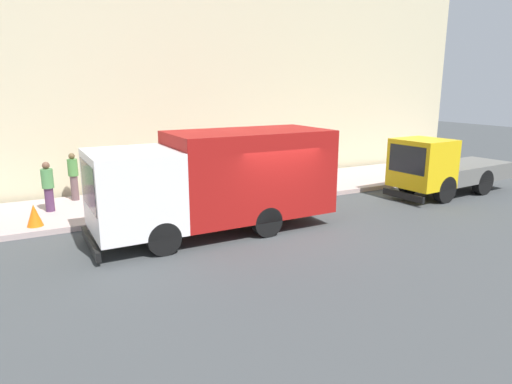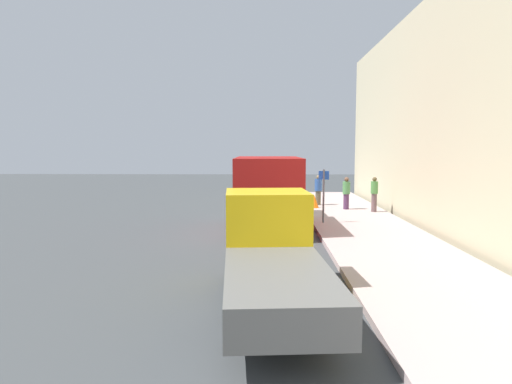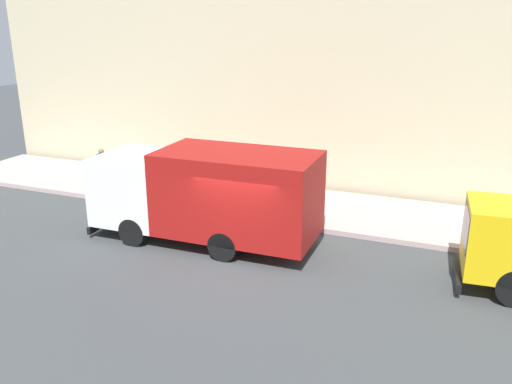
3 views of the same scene
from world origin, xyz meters
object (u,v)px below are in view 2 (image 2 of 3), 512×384
at_px(pedestrian_walking, 374,193).
at_px(street_sign_post, 324,191).
at_px(traffic_cone_orange, 314,201).
at_px(small_flatbed_truck, 271,254).
at_px(pedestrian_standing, 318,189).
at_px(pedestrian_third, 346,192).
at_px(large_utility_truck, 268,189).

relative_size(pedestrian_walking, street_sign_post, 0.77).
height_order(pedestrian_walking, traffic_cone_orange, pedestrian_walking).
bearing_deg(small_flatbed_truck, pedestrian_standing, 75.61).
bearing_deg(pedestrian_walking, street_sign_post, 38.99).
relative_size(pedestrian_walking, pedestrian_standing, 1.05).
bearing_deg(pedestrian_third, pedestrian_standing, -79.65).
distance_m(pedestrian_walking, street_sign_post, 4.49).
bearing_deg(pedestrian_third, street_sign_post, 43.00).
relative_size(pedestrian_third, street_sign_post, 0.74).
bearing_deg(pedestrian_walking, traffic_cone_orange, -37.17).
relative_size(small_flatbed_truck, pedestrian_standing, 3.51).
bearing_deg(street_sign_post, traffic_cone_orange, 88.46).
xyz_separation_m(large_utility_truck, traffic_cone_orange, (2.50, 4.88, -1.12)).
distance_m(large_utility_truck, pedestrian_walking, 6.35).
xyz_separation_m(pedestrian_walking, street_sign_post, (-2.94, -3.37, 0.43)).
distance_m(small_flatbed_truck, pedestrian_walking, 14.05).
distance_m(small_flatbed_truck, street_sign_post, 9.95).
bearing_deg(large_utility_truck, traffic_cone_orange, 62.11).
distance_m(large_utility_truck, traffic_cone_orange, 5.59).
height_order(large_utility_truck, pedestrian_third, large_utility_truck).
xyz_separation_m(small_flatbed_truck, pedestrian_walking, (5.25, 13.03, -0.00)).
height_order(large_utility_truck, street_sign_post, large_utility_truck).
relative_size(pedestrian_walking, traffic_cone_orange, 2.60).
height_order(small_flatbed_truck, pedestrian_standing, small_flatbed_truck).
bearing_deg(small_flatbed_truck, street_sign_post, 72.17).
height_order(pedestrian_walking, pedestrian_third, pedestrian_walking).
bearing_deg(pedestrian_standing, large_utility_truck, 85.48).
xyz_separation_m(small_flatbed_truck, street_sign_post, (2.31, 9.66, 0.43)).
relative_size(pedestrian_standing, traffic_cone_orange, 2.48).
height_order(large_utility_truck, pedestrian_walking, large_utility_truck).
height_order(traffic_cone_orange, street_sign_post, street_sign_post).
bearing_deg(large_utility_truck, pedestrian_standing, 64.37).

